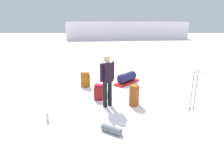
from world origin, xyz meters
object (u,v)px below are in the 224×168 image
object	(u,v)px
backpack_bright	(134,96)
ski_poles_planted_near	(194,89)
skier_standing	(107,78)
sleeping_mat_rolled	(111,129)
gear_sled	(127,79)
thermos_bottle	(48,117)
backpack_large_dark	(85,80)
backpack_small_spare	(99,92)
ski_pair_near	(102,90)

from	to	relation	value
backpack_bright	ski_poles_planted_near	size ratio (longest dim) A/B	0.55
skier_standing	sleeping_mat_rolled	xyz separation A→B (m)	(0.12, -1.66, -0.86)
ski_poles_planted_near	gear_sled	distance (m)	3.42
gear_sled	skier_standing	bearing A→B (deg)	-108.19
thermos_bottle	backpack_large_dark	bearing A→B (deg)	77.24
skier_standing	backpack_bright	distance (m)	1.08
backpack_small_spare	ski_poles_planted_near	size ratio (longest dim) A/B	0.44
ski_poles_planted_near	gear_sled	bearing A→B (deg)	123.02
skier_standing	ski_poles_planted_near	distance (m)	2.71
backpack_large_dark	ski_poles_planted_near	xyz separation A→B (m)	(3.65, -2.35, 0.39)
skier_standing	gear_sled	bearing A→B (deg)	71.81
ski_poles_planted_near	skier_standing	bearing A→B (deg)	173.32
backpack_large_dark	ski_poles_planted_near	bearing A→B (deg)	-32.77
ski_pair_near	sleeping_mat_rolled	xyz separation A→B (m)	(0.37, -3.22, 0.08)
backpack_large_dark	sleeping_mat_rolled	distance (m)	3.86
skier_standing	backpack_large_dark	size ratio (longest dim) A/B	2.66
backpack_large_dark	backpack_small_spare	bearing A→B (deg)	-65.38
gear_sled	thermos_bottle	distance (m)	4.36
ski_pair_near	sleeping_mat_rolled	size ratio (longest dim) A/B	3.54
skier_standing	ski_pair_near	xyz separation A→B (m)	(-0.24, 1.56, -0.94)
backpack_small_spare	thermos_bottle	bearing A→B (deg)	-129.58
skier_standing	backpack_small_spare	distance (m)	0.96
backpack_large_dark	ski_pair_near	bearing A→B (deg)	-33.24
thermos_bottle	ski_poles_planted_near	bearing A→B (deg)	9.49
gear_sled	sleeping_mat_rolled	distance (m)	4.25
skier_standing	thermos_bottle	distance (m)	2.13
backpack_large_dark	ski_poles_planted_near	world-z (taller)	ski_poles_planted_near
backpack_small_spare	thermos_bottle	world-z (taller)	backpack_small_spare
ski_pair_near	backpack_bright	xyz separation A→B (m)	(1.13, -1.49, 0.33)
skier_standing	ski_pair_near	distance (m)	1.84
ski_pair_near	backpack_bright	size ratio (longest dim) A/B	2.79
backpack_bright	backpack_small_spare	size ratio (longest dim) A/B	1.27
ski_poles_planted_near	sleeping_mat_rolled	world-z (taller)	ski_poles_planted_near
ski_poles_planted_near	sleeping_mat_rolled	size ratio (longest dim) A/B	2.30
backpack_small_spare	gear_sled	xyz separation A→B (m)	(1.14, 1.93, -0.04)
backpack_large_dark	thermos_bottle	distance (m)	3.16
ski_pair_near	backpack_large_dark	distance (m)	0.92
gear_sled	sleeping_mat_rolled	size ratio (longest dim) A/B	2.43
skier_standing	thermos_bottle	world-z (taller)	skier_standing
backpack_bright	thermos_bottle	world-z (taller)	backpack_bright
ski_pair_near	thermos_bottle	bearing A→B (deg)	-118.74
backpack_bright	backpack_large_dark	bearing A→B (deg)	133.42
skier_standing	backpack_small_spare	size ratio (longest dim) A/B	3.08
skier_standing	backpack_large_dark	distance (m)	2.35
gear_sled	sleeping_mat_rolled	world-z (taller)	gear_sled
backpack_bright	ski_poles_planted_near	distance (m)	1.87
sleeping_mat_rolled	backpack_small_spare	bearing A→B (deg)	100.96
backpack_bright	sleeping_mat_rolled	xyz separation A→B (m)	(-0.76, -1.73, -0.25)
ski_pair_near	ski_poles_planted_near	distance (m)	3.54
backpack_bright	gear_sled	xyz separation A→B (m)	(-0.06, 2.46, -0.12)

